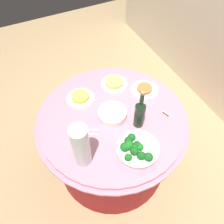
% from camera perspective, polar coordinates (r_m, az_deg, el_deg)
% --- Properties ---
extents(ground_plane, '(6.00, 6.00, 0.00)m').
position_cam_1_polar(ground_plane, '(2.34, 0.00, -12.15)').
color(ground_plane, tan).
extents(buffet_table, '(1.16, 1.16, 0.74)m').
position_cam_1_polar(buffet_table, '(2.01, 0.00, -7.39)').
color(buffet_table, maroon).
rests_on(buffet_table, ground_plane).
extents(broccoli_bowl, '(0.28, 0.28, 0.12)m').
position_cam_1_polar(broccoli_bowl, '(1.51, 6.04, -9.25)').
color(broccoli_bowl, white).
rests_on(broccoli_bowl, buffet_table).
extents(plate_stack, '(0.21, 0.21, 0.06)m').
position_cam_1_polar(plate_stack, '(1.68, 0.07, -0.56)').
color(plate_stack, white).
rests_on(plate_stack, buffet_table).
extents(wine_bottle, '(0.07, 0.07, 0.34)m').
position_cam_1_polar(wine_bottle, '(1.57, 6.96, -0.24)').
color(wine_bottle, black).
rests_on(wine_bottle, buffet_table).
extents(decorative_fruit_vase, '(0.11, 0.11, 0.34)m').
position_cam_1_polar(decorative_fruit_vase, '(1.39, -7.70, -8.81)').
color(decorative_fruit_vase, silver).
rests_on(decorative_fruit_vase, buffet_table).
extents(serving_tongs, '(0.12, 0.16, 0.01)m').
position_cam_1_polar(serving_tongs, '(1.63, -6.54, -4.92)').
color(serving_tongs, silver).
rests_on(serving_tongs, buffet_table).
extents(food_plate_fried_egg, '(0.22, 0.22, 0.04)m').
position_cam_1_polar(food_plate_fried_egg, '(1.82, -7.91, 3.63)').
color(food_plate_fried_egg, white).
rests_on(food_plate_fried_egg, buffet_table).
extents(food_plate_peanuts, '(0.22, 0.22, 0.04)m').
position_cam_1_polar(food_plate_peanuts, '(1.89, 8.13, 5.64)').
color(food_plate_peanuts, white).
rests_on(food_plate_peanuts, buffet_table).
extents(food_plate_noodles, '(0.22, 0.22, 0.04)m').
position_cam_1_polar(food_plate_noodles, '(1.92, 0.56, 7.27)').
color(food_plate_noodles, white).
rests_on(food_plate_noodles, buffet_table).
extents(label_placard_front, '(0.05, 0.02, 0.05)m').
position_cam_1_polar(label_placard_front, '(1.72, 13.23, -0.72)').
color(label_placard_front, white).
rests_on(label_placard_front, buffet_table).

